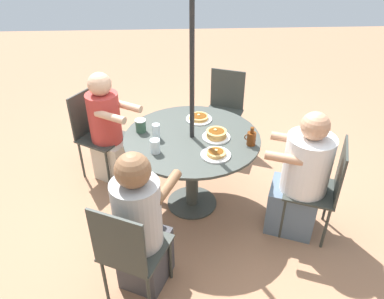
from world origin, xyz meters
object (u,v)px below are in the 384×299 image
at_px(drinking_glass_a, 156,131).
at_px(diner_south, 108,131).
at_px(patio_chair_east, 224,106).
at_px(patio_table, 192,151).
at_px(diner_north, 301,180).
at_px(syrup_bottle, 251,138).
at_px(pancake_plate_b, 216,154).
at_px(patio_chair_west, 129,249).
at_px(coffee_cup, 141,126).
at_px(patio_chair_north, 322,185).
at_px(pancake_plate_c, 199,118).
at_px(drinking_glass_b, 155,146).
at_px(patio_chair_south, 95,129).
at_px(diner_west, 141,228).
at_px(pancake_plate_a, 216,135).

bearing_deg(drinking_glass_a, diner_south, -45.03).
bearing_deg(patio_chair_east, patio_table, 90.00).
bearing_deg(diner_north, syrup_bottle, 85.32).
relative_size(diner_south, syrup_bottle, 7.06).
xyz_separation_m(patio_chair_east, pancake_plate_b, (0.24, 1.33, 0.26)).
bearing_deg(patio_table, patio_chair_west, 65.24).
height_order(diner_north, coffee_cup, diner_north).
distance_m(patio_chair_north, pancake_plate_c, 1.21).
distance_m(patio_table, patio_chair_east, 1.11).
distance_m(patio_chair_north, drinking_glass_a, 1.42).
xyz_separation_m(patio_table, patio_chair_north, (-1.03, 0.41, -0.09)).
height_order(patio_chair_east, coffee_cup, patio_chair_east).
bearing_deg(patio_chair_east, drinking_glass_a, 77.42).
height_order(patio_table, drinking_glass_a, drinking_glass_a).
bearing_deg(diner_south, drinking_glass_b, 66.46).
bearing_deg(syrup_bottle, pancake_plate_c, -48.17).
distance_m(diner_south, syrup_bottle, 1.45).
bearing_deg(patio_chair_south, drinking_glass_b, 70.23).
relative_size(pancake_plate_c, syrup_bottle, 1.47).
bearing_deg(patio_table, patio_chair_east, -111.90).
relative_size(diner_west, pancake_plate_a, 4.92).
height_order(diner_south, diner_west, diner_west).
bearing_deg(drinking_glass_a, pancake_plate_b, 148.55).
distance_m(diner_west, pancake_plate_c, 1.26).
relative_size(patio_chair_north, pancake_plate_c, 3.77).
xyz_separation_m(patio_chair_north, patio_chair_south, (1.98, -0.99, 0.00)).
xyz_separation_m(patio_chair_south, coffee_cup, (-0.51, 0.47, 0.30)).
xyz_separation_m(pancake_plate_a, drinking_glass_a, (0.50, -0.02, 0.04)).
bearing_deg(pancake_plate_c, patio_chair_south, -15.68).
bearing_deg(diner_south, diner_north, 94.97).
relative_size(patio_table, diner_west, 1.00).
height_order(diner_north, pancake_plate_c, diner_north).
xyz_separation_m(diner_south, patio_chair_west, (-0.34, 1.50, -0.03)).
xyz_separation_m(patio_chair_north, pancake_plate_c, (0.95, -0.70, 0.26)).
bearing_deg(diner_north, drinking_glass_b, 105.68).
distance_m(patio_chair_east, pancake_plate_c, 0.85).
relative_size(patio_chair_west, coffee_cup, 7.87).
height_order(diner_west, coffee_cup, diner_west).
xyz_separation_m(patio_chair_east, patio_chair_west, (0.88, 2.04, 0.00)).
xyz_separation_m(patio_chair_west, pancake_plate_c, (-0.54, -1.30, 0.26)).
relative_size(patio_chair_north, patio_chair_west, 1.00).
distance_m(patio_chair_north, coffee_cup, 1.58).
distance_m(patio_chair_north, patio_chair_east, 1.56).
distance_m(diner_south, pancake_plate_a, 1.16).
height_order(diner_south, drinking_glass_b, diner_south).
distance_m(patio_table, patio_chair_west, 1.11).
height_order(patio_table, patio_chair_north, patio_chair_north).
relative_size(patio_table, patio_chair_west, 1.31).
height_order(syrup_bottle, coffee_cup, syrup_bottle).
distance_m(pancake_plate_b, syrup_bottle, 0.34).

